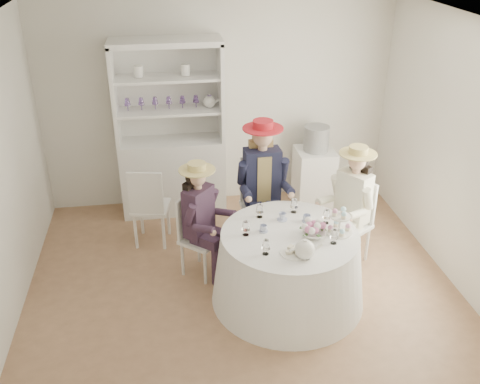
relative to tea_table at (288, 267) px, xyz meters
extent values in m
plane|color=#8C6446|center=(-0.43, 0.32, -0.39)|extent=(4.50, 4.50, 0.00)
plane|color=white|center=(-0.43, 0.32, 2.31)|extent=(4.50, 4.50, 0.00)
plane|color=silver|center=(-0.43, 2.32, 0.96)|extent=(4.50, 0.00, 4.50)
plane|color=silver|center=(-0.43, -1.68, 0.96)|extent=(4.50, 0.00, 4.50)
plane|color=silver|center=(1.82, 0.32, 0.96)|extent=(0.00, 4.50, 4.50)
cone|color=white|center=(0.00, 0.00, -0.01)|extent=(1.55, 1.55, 0.76)
cylinder|color=white|center=(0.00, 0.00, 0.38)|extent=(1.35, 1.35, 0.02)
cube|color=silver|center=(-1.06, 2.07, 0.11)|extent=(1.41, 0.82, 1.00)
cube|color=silver|center=(-1.06, 2.29, 1.22)|extent=(1.30, 0.38, 1.22)
cube|color=silver|center=(-1.06, 2.07, 1.83)|extent=(1.41, 0.82, 0.07)
cube|color=silver|center=(-1.70, 2.07, 1.22)|extent=(0.17, 0.49, 1.22)
cube|color=silver|center=(-0.42, 2.07, 1.22)|extent=(0.17, 0.49, 1.22)
cube|color=silver|center=(-1.06, 2.07, 1.00)|extent=(1.31, 0.74, 0.03)
cube|color=silver|center=(-1.06, 2.07, 1.41)|extent=(1.31, 0.74, 0.03)
sphere|color=white|center=(-0.56, 2.07, 1.09)|extent=(0.16, 0.16, 0.16)
cube|color=silver|center=(0.81, 1.98, 0.00)|extent=(0.50, 0.50, 0.77)
cylinder|color=black|center=(0.81, 1.98, 0.55)|extent=(0.36, 0.36, 0.33)
cube|color=silver|center=(-0.83, 0.57, 0.04)|extent=(0.53, 0.53, 0.04)
cylinder|color=silver|center=(-0.81, 0.36, -0.18)|extent=(0.03, 0.03, 0.41)
cylinder|color=silver|center=(-0.61, 0.59, -0.18)|extent=(0.03, 0.03, 0.41)
cylinder|color=silver|center=(-1.04, 0.56, -0.18)|extent=(0.03, 0.03, 0.41)
cylinder|color=silver|center=(-0.84, 0.78, -0.18)|extent=(0.03, 0.03, 0.41)
cube|color=silver|center=(-0.96, 0.68, 0.29)|extent=(0.25, 0.29, 0.47)
cube|color=black|center=(-0.84, 0.58, 0.38)|extent=(0.36, 0.38, 0.54)
cube|color=black|center=(-0.80, 0.43, 0.11)|extent=(0.32, 0.30, 0.11)
cylinder|color=black|center=(-0.70, 0.35, -0.17)|extent=(0.09, 0.09, 0.43)
cylinder|color=black|center=(-0.94, 0.41, 0.45)|extent=(0.18, 0.17, 0.26)
cube|color=black|center=(-0.69, 0.56, 0.11)|extent=(0.32, 0.30, 0.11)
cylinder|color=black|center=(-0.59, 0.48, -0.17)|extent=(0.09, 0.09, 0.43)
cylinder|color=black|center=(-0.69, 0.71, 0.45)|extent=(0.18, 0.17, 0.26)
cylinder|color=#D8A889|center=(-0.84, 0.58, 0.68)|extent=(0.08, 0.08, 0.08)
sphere|color=#D8A889|center=(-0.84, 0.58, 0.78)|extent=(0.18, 0.18, 0.18)
sphere|color=black|center=(-0.87, 0.61, 0.76)|extent=(0.18, 0.18, 0.18)
cube|color=black|center=(-0.90, 0.63, 0.54)|extent=(0.20, 0.22, 0.36)
cylinder|color=tan|center=(-0.84, 0.58, 0.86)|extent=(0.38, 0.38, 0.01)
cylinder|color=tan|center=(-0.84, 0.58, 0.90)|extent=(0.19, 0.19, 0.08)
cube|color=silver|center=(-0.09, 1.00, 0.12)|extent=(0.47, 0.47, 0.04)
cylinder|color=silver|center=(-0.26, 0.82, -0.14)|extent=(0.04, 0.04, 0.49)
cylinder|color=silver|center=(0.10, 0.83, -0.14)|extent=(0.04, 0.04, 0.49)
cylinder|color=silver|center=(-0.27, 1.17, -0.14)|extent=(0.04, 0.04, 0.49)
cylinder|color=silver|center=(0.08, 1.19, -0.14)|extent=(0.04, 0.04, 0.49)
cube|color=silver|center=(-0.10, 1.20, 0.42)|extent=(0.43, 0.05, 0.56)
cube|color=#1A1C34|center=(-0.09, 1.02, 0.53)|extent=(0.41, 0.24, 0.65)
cube|color=tan|center=(-0.09, 1.02, 0.53)|extent=(0.17, 0.25, 0.56)
cube|color=#1A1C34|center=(-0.18, 0.86, 0.21)|extent=(0.16, 0.39, 0.13)
cylinder|color=#1A1C34|center=(-0.17, 0.71, -0.13)|extent=(0.11, 0.11, 0.51)
cylinder|color=#1A1C34|center=(-0.32, 0.97, 0.61)|extent=(0.11, 0.20, 0.31)
cube|color=#1A1C34|center=(0.02, 0.87, 0.21)|extent=(0.16, 0.39, 0.13)
cylinder|color=#1A1C34|center=(0.03, 0.72, -0.13)|extent=(0.11, 0.11, 0.51)
cylinder|color=#1A1C34|center=(0.15, 0.99, 0.61)|extent=(0.11, 0.20, 0.31)
cylinder|color=#D8A889|center=(-0.09, 1.02, 0.88)|extent=(0.10, 0.10, 0.09)
sphere|color=#D8A889|center=(-0.09, 1.02, 1.00)|extent=(0.21, 0.21, 0.21)
sphere|color=tan|center=(-0.09, 1.07, 0.98)|extent=(0.21, 0.21, 0.21)
cube|color=tan|center=(-0.09, 1.11, 0.72)|extent=(0.27, 0.10, 0.42)
cylinder|color=red|center=(-0.09, 1.02, 1.10)|extent=(0.45, 0.45, 0.01)
cylinder|color=red|center=(-0.09, 1.02, 1.14)|extent=(0.22, 0.22, 0.09)
cube|color=silver|center=(0.83, 0.57, 0.06)|extent=(0.55, 0.55, 0.04)
cylinder|color=silver|center=(0.61, 0.62, -0.17)|extent=(0.04, 0.04, 0.44)
cylinder|color=silver|center=(0.78, 0.35, -0.17)|extent=(0.04, 0.04, 0.44)
cylinder|color=silver|center=(0.87, 0.79, -0.17)|extent=(0.04, 0.04, 0.44)
cylinder|color=silver|center=(1.05, 0.53, -0.17)|extent=(0.04, 0.04, 0.44)
cube|color=silver|center=(0.97, 0.67, 0.33)|extent=(0.24, 0.33, 0.50)
cube|color=white|center=(0.84, 0.59, 0.43)|extent=(0.36, 0.41, 0.57)
cube|color=white|center=(0.68, 0.58, 0.14)|extent=(0.35, 0.30, 0.12)
cylinder|color=white|center=(0.56, 0.50, -0.16)|extent=(0.10, 0.10, 0.46)
cylinder|color=white|center=(0.69, 0.73, 0.50)|extent=(0.19, 0.17, 0.27)
cube|color=white|center=(0.78, 0.43, 0.14)|extent=(0.35, 0.30, 0.12)
cylinder|color=white|center=(0.66, 0.36, -0.16)|extent=(0.10, 0.10, 0.46)
cylinder|color=white|center=(0.92, 0.39, 0.50)|extent=(0.19, 0.17, 0.27)
cylinder|color=#D8A889|center=(0.84, 0.59, 0.73)|extent=(0.09, 0.09, 0.08)
sphere|color=#D8A889|center=(0.84, 0.59, 0.84)|extent=(0.19, 0.19, 0.19)
sphere|color=black|center=(0.88, 0.61, 0.83)|extent=(0.19, 0.19, 0.19)
cube|color=black|center=(0.91, 0.63, 0.60)|extent=(0.20, 0.24, 0.38)
cylinder|color=tan|center=(0.84, 0.59, 0.93)|extent=(0.40, 0.40, 0.01)
cylinder|color=tan|center=(0.84, 0.59, 0.97)|extent=(0.20, 0.20, 0.08)
cube|color=silver|center=(-1.36, 1.30, 0.08)|extent=(0.49, 0.49, 0.04)
cylinder|color=silver|center=(-1.16, 1.43, -0.16)|extent=(0.04, 0.04, 0.46)
cylinder|color=silver|center=(-1.49, 1.50, -0.16)|extent=(0.04, 0.04, 0.46)
cylinder|color=silver|center=(-1.23, 1.11, -0.16)|extent=(0.04, 0.04, 0.46)
cylinder|color=silver|center=(-1.55, 1.17, -0.16)|extent=(0.04, 0.04, 0.46)
cube|color=silver|center=(-1.40, 1.12, 0.36)|extent=(0.39, 0.11, 0.52)
imported|color=white|center=(-0.25, 0.08, 0.42)|extent=(0.09, 0.09, 0.06)
imported|color=white|center=(-0.02, 0.27, 0.43)|extent=(0.09, 0.09, 0.07)
imported|color=white|center=(0.22, 0.20, 0.42)|extent=(0.11, 0.11, 0.07)
imported|color=white|center=(0.21, -0.09, 0.42)|extent=(0.25, 0.25, 0.06)
sphere|color=#D369A1|center=(0.27, -0.06, 0.48)|extent=(0.07, 0.07, 0.07)
sphere|color=white|center=(0.26, -0.02, 0.48)|extent=(0.07, 0.07, 0.07)
sphere|color=#D369A1|center=(0.23, 0.00, 0.48)|extent=(0.07, 0.07, 0.07)
sphere|color=white|center=(0.19, 0.00, 0.48)|extent=(0.07, 0.07, 0.07)
sphere|color=#D369A1|center=(0.16, -0.02, 0.48)|extent=(0.07, 0.07, 0.07)
sphere|color=white|center=(0.15, -0.06, 0.48)|extent=(0.07, 0.07, 0.07)
sphere|color=#D369A1|center=(0.16, -0.09, 0.48)|extent=(0.07, 0.07, 0.07)
sphere|color=white|center=(0.19, -0.11, 0.48)|extent=(0.07, 0.07, 0.07)
sphere|color=#D369A1|center=(0.23, -0.11, 0.48)|extent=(0.07, 0.07, 0.07)
sphere|color=white|center=(0.26, -0.09, 0.48)|extent=(0.07, 0.07, 0.07)
sphere|color=white|center=(0.04, -0.41, 0.47)|extent=(0.19, 0.19, 0.19)
cylinder|color=white|center=(0.15, -0.41, 0.48)|extent=(0.11, 0.03, 0.09)
cylinder|color=white|center=(0.04, -0.41, 0.57)|extent=(0.04, 0.04, 0.02)
cylinder|color=white|center=(-0.05, -0.33, 0.40)|extent=(0.25, 0.25, 0.01)
cube|color=beige|center=(-0.09, -0.35, 0.42)|extent=(0.06, 0.04, 0.03)
cube|color=beige|center=(-0.05, -0.33, 0.43)|extent=(0.07, 0.05, 0.03)
cube|color=beige|center=(0.00, -0.31, 0.42)|extent=(0.07, 0.06, 0.03)
cube|color=beige|center=(-0.06, -0.29, 0.43)|extent=(0.07, 0.07, 0.03)
cube|color=beige|center=(-0.02, -0.37, 0.42)|extent=(0.06, 0.07, 0.03)
cylinder|color=white|center=(0.48, -0.04, 0.40)|extent=(0.26, 0.26, 0.01)
cylinder|color=white|center=(0.48, -0.04, 0.48)|extent=(0.02, 0.02, 0.18)
cylinder|color=white|center=(0.48, -0.04, 0.57)|extent=(0.20, 0.20, 0.01)
camera|label=1|loc=(-1.13, -4.29, 3.14)|focal=40.00mm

